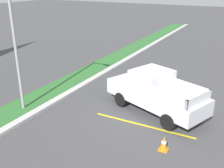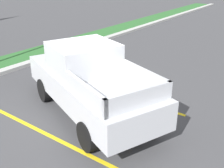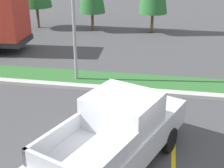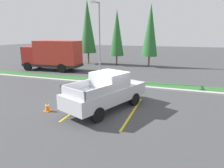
% 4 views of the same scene
% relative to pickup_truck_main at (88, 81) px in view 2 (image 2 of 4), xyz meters
% --- Properties ---
extents(ground_plane, '(120.00, 120.00, 0.00)m').
position_rel_pickup_truck_main_xyz_m(ground_plane, '(0.21, 0.08, -1.04)').
color(ground_plane, '#424244').
extents(parking_line_near, '(0.12, 4.80, 0.01)m').
position_rel_pickup_truck_main_xyz_m(parking_line_near, '(-1.57, -0.05, -1.04)').
color(parking_line_near, yellow).
rests_on(parking_line_near, ground).
extents(parking_line_far, '(0.12, 4.80, 0.01)m').
position_rel_pickup_truck_main_xyz_m(parking_line_far, '(1.53, -0.05, -1.04)').
color(parking_line_far, yellow).
rests_on(parking_line_far, ground).
extents(pickup_truck_main, '(3.70, 5.54, 2.10)m').
position_rel_pickup_truck_main_xyz_m(pickup_truck_main, '(0.00, 0.00, 0.00)').
color(pickup_truck_main, black).
rests_on(pickup_truck_main, ground).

